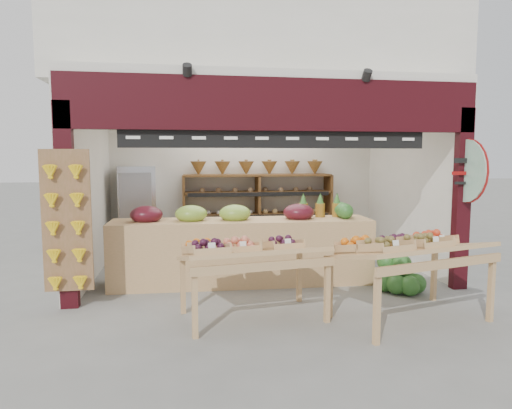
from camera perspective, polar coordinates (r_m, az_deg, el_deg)
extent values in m
plane|color=slate|center=(7.50, 1.01, -9.11)|extent=(60.00, 60.00, 0.00)
cube|color=silver|center=(9.52, -1.40, 3.26)|extent=(5.76, 0.18, 3.00)
cube|color=silver|center=(7.89, -20.18, 2.33)|extent=(0.18, 3.38, 3.00)
cube|color=silver|center=(8.74, 18.63, 2.71)|extent=(0.18, 3.38, 3.00)
cube|color=silver|center=(7.91, 0.27, 14.03)|extent=(5.76, 3.38, 0.12)
cube|color=silver|center=(9.20, -0.92, 20.13)|extent=(6.36, 4.60, 2.40)
cube|color=black|center=(6.25, 2.79, 12.38)|extent=(5.70, 0.14, 0.70)
cube|color=black|center=(6.29, -22.62, -0.21)|extent=(0.22, 0.14, 2.65)
cube|color=black|center=(7.32, 24.31, 0.53)|extent=(0.22, 0.14, 2.65)
cube|color=black|center=(6.25, 2.71, 8.24)|extent=(4.20, 0.05, 0.26)
cylinder|color=white|center=(6.35, 3.49, 10.46)|extent=(0.34, 0.05, 0.34)
cube|color=#8F5F41|center=(6.21, -22.57, -1.90)|extent=(0.60, 0.04, 1.80)
cylinder|color=#A8D4BD|center=(7.22, 24.85, 3.82)|extent=(0.04, 0.90, 0.90)
cylinder|color=maroon|center=(7.20, 24.96, 3.81)|extent=(0.01, 0.92, 0.92)
cube|color=brown|center=(9.16, -8.99, -1.37)|extent=(0.05, 0.49, 1.58)
cube|color=brown|center=(9.28, 0.22, -1.20)|extent=(0.05, 0.49, 1.58)
cube|color=brown|center=(9.63, 8.97, -1.01)|extent=(0.05, 0.49, 1.58)
cube|color=brown|center=(9.34, 0.22, -3.91)|extent=(2.97, 0.49, 0.04)
cube|color=brown|center=(9.28, 0.22, -1.20)|extent=(2.97, 0.49, 0.04)
cube|color=brown|center=(9.23, 0.22, 1.54)|extent=(2.97, 0.49, 0.04)
cube|color=brown|center=(9.21, 0.22, 3.69)|extent=(2.97, 0.49, 0.04)
cone|color=olive|center=(9.09, -7.21, 4.49)|extent=(0.32, 0.32, 0.28)
cone|color=olive|center=(9.12, -4.21, 4.53)|extent=(0.32, 0.32, 0.28)
cone|color=olive|center=(9.17, -1.25, 4.55)|extent=(0.32, 0.32, 0.28)
cone|color=olive|center=(9.25, 1.68, 4.56)|extent=(0.32, 0.32, 0.28)
cone|color=olive|center=(9.35, 4.55, 4.56)|extent=(0.32, 0.32, 0.28)
cone|color=olive|center=(9.47, 7.35, 4.55)|extent=(0.32, 0.32, 0.28)
cube|color=silver|center=(9.09, -14.57, -0.94)|extent=(0.74, 0.74, 1.77)
cube|color=silver|center=(7.89, -11.08, -7.14)|extent=(0.44, 0.35, 0.35)
cube|color=silver|center=(7.83, -10.76, -4.83)|extent=(0.39, 0.32, 0.29)
cube|color=#12441B|center=(7.85, -6.99, -7.37)|extent=(0.41, 0.33, 0.29)
cube|color=silver|center=(8.24, -7.33, -6.80)|extent=(0.37, 0.30, 0.27)
cube|color=tan|center=(7.07, -1.74, -5.90)|extent=(4.00, 0.92, 0.99)
ellipsoid|color=#59141E|center=(6.99, -13.55, -1.24)|extent=(0.49, 0.44, 0.26)
ellipsoid|color=#8CB23F|center=(6.95, -8.11, -1.18)|extent=(0.49, 0.44, 0.26)
ellipsoid|color=#8CB23F|center=(6.97, -2.66, -1.11)|extent=(0.49, 0.44, 0.26)
ellipsoid|color=#59141E|center=(7.11, 5.35, -0.99)|extent=(0.49, 0.44, 0.26)
cylinder|color=olive|center=(7.29, 5.92, -0.74)|extent=(0.15, 0.15, 0.22)
cylinder|color=olive|center=(7.36, 8.02, -0.70)|extent=(0.15, 0.15, 0.22)
cylinder|color=olive|center=(7.44, 10.07, -0.67)|extent=(0.15, 0.15, 0.22)
cube|color=tan|center=(5.51, -0.38, -6.17)|extent=(1.81, 1.19, 0.25)
cube|color=tan|center=(5.06, -7.65, -12.60)|extent=(0.07, 0.07, 0.69)
cube|color=tan|center=(5.54, 8.88, -10.96)|extent=(0.07, 0.07, 0.69)
cube|color=tan|center=(5.84, -9.12, -10.06)|extent=(0.07, 0.07, 0.69)
cube|color=tan|center=(6.26, 5.43, -8.91)|extent=(0.07, 0.07, 0.69)
cube|color=tan|center=(5.74, 18.77, -5.52)|extent=(1.99, 1.42, 0.26)
cube|color=tan|center=(5.01, 14.87, -12.66)|extent=(0.07, 0.07, 0.74)
cube|color=tan|center=(6.15, 27.30, -9.60)|extent=(0.07, 0.07, 0.74)
cube|color=tan|center=(5.69, 9.20, -10.25)|extent=(0.07, 0.07, 0.74)
cube|color=tan|center=(6.72, 21.36, -8.05)|extent=(0.07, 0.07, 0.74)
sphere|color=#1C4B19|center=(6.89, 17.12, -9.53)|extent=(0.29, 0.29, 0.29)
sphere|color=#1C4B19|center=(7.02, 19.39, -9.30)|extent=(0.29, 0.29, 0.29)
sphere|color=#1C4B19|center=(7.15, 16.02, -8.91)|extent=(0.29, 0.29, 0.29)
sphere|color=#1C4B19|center=(7.28, 18.23, -8.71)|extent=(0.29, 0.29, 0.29)
sphere|color=#1C4B19|center=(7.02, 17.76, -7.08)|extent=(0.29, 0.29, 0.29)
sphere|color=#1C4B19|center=(6.87, 18.66, -9.62)|extent=(0.29, 0.29, 0.29)
sphere|color=#1C4B19|center=(6.98, 15.79, -9.28)|extent=(0.29, 0.29, 0.29)
sphere|color=#1C4B19|center=(7.11, 16.01, -6.87)|extent=(0.29, 0.29, 0.29)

